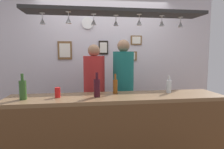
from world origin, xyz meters
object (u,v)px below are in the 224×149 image
object	(u,v)px
bottle_beer_amber_tall	(115,86)
picture_frame_caricature	(65,50)
person_left_red_shirt	(94,85)
bottle_soda_clear	(169,86)
picture_frame_upper_small	(136,40)
person_middle_teal_shirt	(123,81)
drink_can	(58,92)
wall_clock	(88,23)
bottle_wine_dark_red	(97,87)
picture_frame_crest	(103,48)
picture_frame_lower_pair	(129,56)
bottle_champagne_green	(23,89)

from	to	relation	value
bottle_beer_amber_tall	picture_frame_caricature	size ratio (longest dim) A/B	0.76
person_left_red_shirt	bottle_soda_clear	xyz separation A→B (m)	(0.96, -0.68, 0.07)
picture_frame_upper_small	picture_frame_caricature	bearing A→B (deg)	180.00
person_middle_teal_shirt	drink_can	size ratio (longest dim) A/B	14.09
bottle_beer_amber_tall	wall_clock	distance (m)	1.64
wall_clock	picture_frame_upper_small	bearing A→B (deg)	0.38
bottle_soda_clear	picture_frame_caricature	distance (m)	2.05
bottle_soda_clear	person_middle_teal_shirt	bearing A→B (deg)	125.62
bottle_wine_dark_red	picture_frame_crest	xyz separation A→B (m)	(0.22, 1.44, 0.52)
bottle_wine_dark_red	picture_frame_caricature	size ratio (longest dim) A/B	0.88
picture_frame_lower_pair	person_left_red_shirt	bearing A→B (deg)	-138.30
bottle_wine_dark_red	picture_frame_lower_pair	world-z (taller)	picture_frame_lower_pair
drink_can	bottle_champagne_green	bearing A→B (deg)	-171.93
picture_frame_lower_pair	picture_frame_crest	xyz separation A→B (m)	(-0.51, 0.00, 0.16)
drink_can	wall_clock	xyz separation A→B (m)	(0.40, 1.40, 1.03)
drink_can	picture_frame_crest	xyz separation A→B (m)	(0.70, 1.40, 0.58)
person_left_red_shirt	drink_can	xyz separation A→B (m)	(-0.48, -0.75, 0.04)
bottle_beer_amber_tall	bottle_champagne_green	xyz separation A→B (m)	(-1.11, -0.19, 0.02)
bottle_wine_dark_red	person_left_red_shirt	bearing A→B (deg)	89.45
bottle_beer_amber_tall	person_left_red_shirt	bearing A→B (deg)	112.11
person_middle_teal_shirt	bottle_champagne_green	size ratio (longest dim) A/B	5.73
picture_frame_lower_pair	person_middle_teal_shirt	bearing A→B (deg)	-111.21
picture_frame_caricature	bottle_wine_dark_red	bearing A→B (deg)	-70.70
bottle_beer_amber_tall	bottle_champagne_green	size ratio (longest dim) A/B	0.87
bottle_soda_clear	drink_can	world-z (taller)	bottle_soda_clear
picture_frame_caricature	picture_frame_lower_pair	bearing A→B (deg)	0.00
wall_clock	bottle_beer_amber_tall	bearing A→B (deg)	-75.31
picture_frame_lower_pair	bottle_champagne_green	bearing A→B (deg)	-137.51
person_left_red_shirt	bottle_soda_clear	bearing A→B (deg)	-35.14
picture_frame_upper_small	bottle_soda_clear	bearing A→B (deg)	-85.78
person_left_red_shirt	bottle_wine_dark_red	xyz separation A→B (m)	(-0.01, -0.79, 0.10)
wall_clock	person_left_red_shirt	bearing A→B (deg)	-82.85
person_left_red_shirt	drink_can	world-z (taller)	person_left_red_shirt
person_middle_teal_shirt	picture_frame_caricature	world-z (taller)	picture_frame_caricature
person_middle_teal_shirt	bottle_wine_dark_red	xyz separation A→B (m)	(-0.49, -0.79, 0.05)
bottle_beer_amber_tall	bottle_soda_clear	xyz separation A→B (m)	(0.72, -0.07, -0.01)
picture_frame_caricature	picture_frame_upper_small	size ratio (longest dim) A/B	1.55
picture_frame_caricature	person_middle_teal_shirt	bearing A→B (deg)	-33.33
picture_frame_lower_pair	drink_can	bearing A→B (deg)	-130.81
picture_frame_lower_pair	picture_frame_upper_small	distance (m)	0.34
picture_frame_crest	person_left_red_shirt	bearing A→B (deg)	-108.34
bottle_beer_amber_tall	drink_can	bearing A→B (deg)	-169.23
person_left_red_shirt	person_middle_teal_shirt	world-z (taller)	person_middle_teal_shirt
picture_frame_lower_pair	wall_clock	distance (m)	1.02
person_middle_teal_shirt	picture_frame_lower_pair	world-z (taller)	person_middle_teal_shirt
bottle_wine_dark_red	bottle_soda_clear	distance (m)	0.98
bottle_beer_amber_tall	picture_frame_caricature	distance (m)	1.55
picture_frame_lower_pair	bottle_soda_clear	bearing A→B (deg)	-80.04
bottle_champagne_green	picture_frame_lower_pair	world-z (taller)	picture_frame_lower_pair
person_middle_teal_shirt	bottle_beer_amber_tall	bearing A→B (deg)	-110.56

